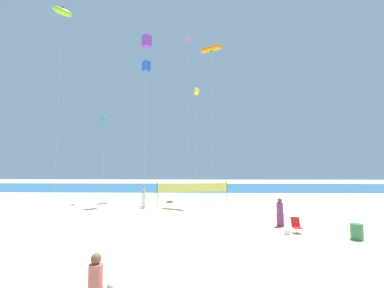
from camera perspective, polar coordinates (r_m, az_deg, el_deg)
The scene contains 16 objects.
ground_plane at distance 15.51m, azimuth -7.32°, elevation -19.78°, with size 120.00×120.00×0.00m, color beige.
ocean_band at distance 48.77m, azimuth -1.19°, elevation -9.50°, with size 120.00×20.00×0.01m, color #28608C.
mother_figure at distance 8.27m, azimuth -20.52°, elevation -26.77°, with size 0.38×0.38×1.66m.
beachgoer_plum_shirt at distance 18.74m, azimuth 18.81°, elevation -13.82°, with size 0.43×0.43×1.87m.
beachgoer_white_shirt at distance 25.31m, azimuth -10.59°, elevation -11.64°, with size 0.41×0.41×1.80m.
folding_beach_chair at distance 17.50m, azimuth 21.99°, elevation -16.17°, with size 0.52×0.65×0.89m.
trash_barrel at distance 17.45m, azimuth 32.55°, elevation -15.95°, with size 0.63×0.63×0.85m, color #3F7F4C.
volleyball_net at distance 27.36m, azimuth 0.19°, elevation -9.80°, with size 7.32×1.55×2.40m.
beach_handbag at distance 16.87m, azimuth 20.27°, elevation -17.86°, with size 0.31×0.15×0.25m, color white.
kite_lime_inflatable at distance 34.38m, azimuth -26.68°, elevation 24.59°, with size 2.12×1.90×21.20m.
kite_pink_delta at distance 33.90m, azimuth -0.73°, elevation 21.95°, with size 0.96×0.99×19.87m.
kite_orange_tube at distance 31.16m, azimuth 4.30°, elevation 20.16°, with size 2.38×1.71×17.53m.
kite_blue_box at distance 34.39m, azimuth -10.04°, elevation 16.47°, with size 1.10×1.10×17.09m.
kite_green_delta at distance 31.23m, azimuth -18.70°, elevation 5.26°, with size 0.79×1.14×9.90m.
kite_yellow_inflatable at distance 33.52m, azimuth 1.01°, elevation 11.38°, with size 0.86×2.39×13.98m.
kite_violet_box at distance 32.25m, azimuth -9.94°, elevation 21.34°, with size 1.16×1.16×18.87m.
Camera 1 is at (2.24, -14.81, 4.03)m, focal length 24.20 mm.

